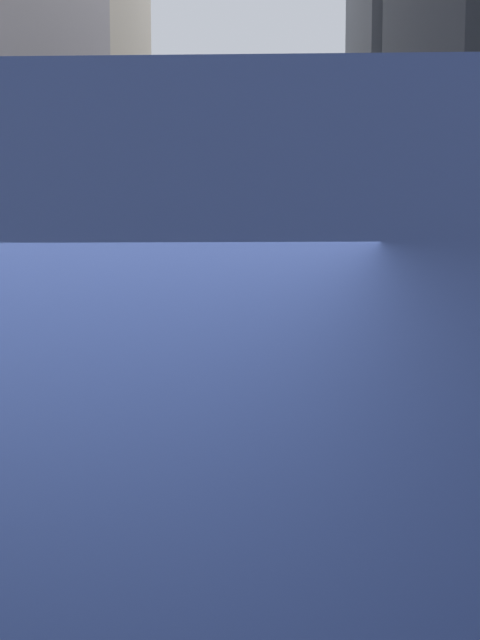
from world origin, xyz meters
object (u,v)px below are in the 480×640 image
(car_red_coupe, at_px, (304,279))
(car_blue_hatchback, at_px, (195,306))
(transit_bus, at_px, (296,315))
(box_truck, at_px, (199,264))
(car_silver_sedan, at_px, (182,287))

(car_red_coupe, bearing_deg, car_blue_hatchback, -101.53)
(transit_bus, relative_size, car_red_coupe, 2.72)
(transit_bus, bearing_deg, box_truck, 96.89)
(car_red_coupe, xyz_separation_m, box_truck, (-5.60, -0.49, 0.85))
(transit_bus, xyz_separation_m, car_blue_hatchback, (-2.40, 14.00, -0.96))
(car_blue_hatchback, height_order, car_silver_sedan, same)
(car_red_coupe, bearing_deg, car_silver_sedan, -123.01)
(transit_bus, relative_size, car_blue_hatchback, 2.95)
(car_silver_sedan, xyz_separation_m, box_truck, (-0.00, 8.13, 0.85))
(car_silver_sedan, distance_m, box_truck, 8.17)
(car_silver_sedan, bearing_deg, transit_bus, -80.91)
(transit_bus, height_order, car_red_coupe, transit_bus)
(car_silver_sedan, bearing_deg, box_truck, 90.00)
(box_truck, bearing_deg, transit_bus, -83.11)
(car_red_coupe, bearing_deg, box_truck, -174.99)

